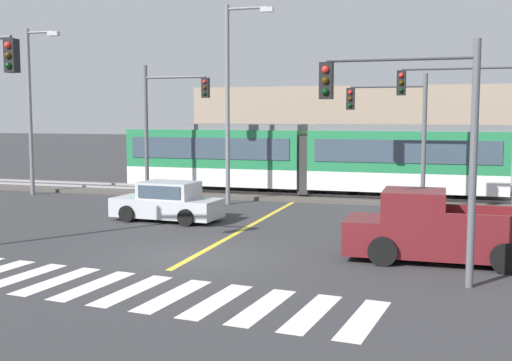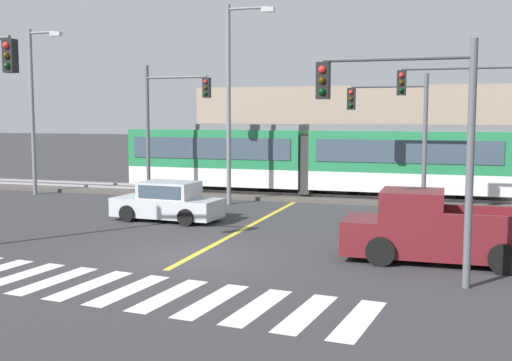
{
  "view_description": "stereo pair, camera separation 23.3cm",
  "coord_description": "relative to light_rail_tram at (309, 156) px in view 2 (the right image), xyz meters",
  "views": [
    {
      "loc": [
        7.07,
        -16.77,
        4.11
      ],
      "look_at": [
        -0.03,
        6.33,
        1.6
      ],
      "focal_mm": 45.0,
      "sensor_mm": 36.0,
      "label": 1
    },
    {
      "loc": [
        7.3,
        -16.7,
        4.11
      ],
      "look_at": [
        -0.03,
        6.33,
        1.6
      ],
      "focal_mm": 45.0,
      "sensor_mm": 36.0,
      "label": 2
    }
  ],
  "objects": [
    {
      "name": "ground_plane",
      "position": [
        -0.27,
        -14.07,
        -2.05
      ],
      "size": [
        200.0,
        200.0,
        0.0
      ],
      "primitive_type": "plane",
      "color": "#333335"
    },
    {
      "name": "traffic_light_mid_right",
      "position": [
        7.52,
        -6.7,
        2.06
      ],
      "size": [
        4.25,
        0.38,
        6.18
      ],
      "color": "#515459",
      "rests_on": "ground"
    },
    {
      "name": "building_backdrop_far",
      "position": [
        4.09,
        11.51,
        0.87
      ],
      "size": [
        27.31,
        6.0,
        5.83
      ],
      "primitive_type": "cube",
      "color": "gray",
      "rests_on": "ground"
    },
    {
      "name": "street_lamp_west",
      "position": [
        -13.51,
        -3.08,
        2.66
      ],
      "size": [
        1.91,
        0.28,
        8.34
      ],
      "color": "slate",
      "rests_on": "ground"
    },
    {
      "name": "crosswalk_stripe_10",
      "position": [
        5.21,
        -18.25,
        -2.04
      ],
      "size": [
        0.84,
        2.84,
        0.01
      ],
      "primitive_type": "cube",
      "rotation": [
        0.0,
        0.0,
        -0.1
      ],
      "color": "silver",
      "rests_on": "ground"
    },
    {
      "name": "crosswalk_stripe_7",
      "position": [
        1.92,
        -17.91,
        -2.04
      ],
      "size": [
        0.84,
        2.84,
        0.01
      ],
      "primitive_type": "cube",
      "rotation": [
        0.0,
        0.0,
        -0.1
      ],
      "color": "silver",
      "rests_on": "ground"
    },
    {
      "name": "street_lamp_centre",
      "position": [
        -2.77,
        -3.41,
        3.01
      ],
      "size": [
        2.23,
        0.28,
        8.94
      ],
      "color": "slate",
      "rests_on": "ground"
    },
    {
      "name": "traffic_light_far_right",
      "position": [
        4.59,
        -4.06,
        1.69
      ],
      "size": [
        3.25,
        0.38,
        5.73
      ],
      "color": "#515459",
      "rests_on": "ground"
    },
    {
      "name": "lane_centre_line",
      "position": [
        -0.27,
        -8.84,
        -2.05
      ],
      "size": [
        0.2,
        13.69,
        0.01
      ],
      "primitive_type": "cube",
      "color": "gold",
      "rests_on": "ground"
    },
    {
      "name": "crosswalk_stripe_8",
      "position": [
        3.02,
        -18.02,
        -2.04
      ],
      "size": [
        0.84,
        2.84,
        0.01
      ],
      "primitive_type": "cube",
      "rotation": [
        0.0,
        0.0,
        -0.1
      ],
      "color": "silver",
      "rests_on": "ground"
    },
    {
      "name": "crosswalk_stripe_6",
      "position": [
        0.83,
        -17.8,
        -2.04
      ],
      "size": [
        0.84,
        2.84,
        0.01
      ],
      "primitive_type": "cube",
      "rotation": [
        0.0,
        0.0,
        -0.1
      ],
      "color": "silver",
      "rests_on": "ground"
    },
    {
      "name": "rail_near",
      "position": [
        -0.27,
        -0.71,
        -1.82
      ],
      "size": [
        120.0,
        0.08,
        0.1
      ],
      "primitive_type": "cube",
      "color": "#939399",
      "rests_on": "track_bed"
    },
    {
      "name": "crosswalk_stripe_4",
      "position": [
        -1.36,
        -17.58,
        -2.04
      ],
      "size": [
        0.84,
        2.84,
        0.01
      ],
      "primitive_type": "cube",
      "rotation": [
        0.0,
        0.0,
        -0.1
      ],
      "color": "silver",
      "rests_on": "ground"
    },
    {
      "name": "crosswalk_stripe_3",
      "position": [
        -2.45,
        -17.47,
        -2.04
      ],
      "size": [
        0.84,
        2.84,
        0.01
      ],
      "primitive_type": "cube",
      "rotation": [
        0.0,
        0.0,
        -0.1
      ],
      "color": "silver",
      "rests_on": "ground"
    },
    {
      "name": "crosswalk_stripe_5",
      "position": [
        -0.27,
        -17.69,
        -2.04
      ],
      "size": [
        0.84,
        2.84,
        0.01
      ],
      "primitive_type": "cube",
      "rotation": [
        0.0,
        0.0,
        -0.1
      ],
      "color": "silver",
      "rests_on": "ground"
    },
    {
      "name": "track_bed",
      "position": [
        -0.27,
        0.01,
        -1.96
      ],
      "size": [
        120.0,
        4.0,
        0.18
      ],
      "primitive_type": "cube",
      "color": "#4C4742",
      "rests_on": "ground"
    },
    {
      "name": "traffic_light_far_left",
      "position": [
        -5.94,
        -3.54,
        2.05
      ],
      "size": [
        3.25,
        0.38,
        6.36
      ],
      "color": "#515459",
      "rests_on": "ground"
    },
    {
      "name": "pickup_truck",
      "position": [
        6.5,
        -12.46,
        -1.21
      ],
      "size": [
        5.43,
        2.29,
        1.98
      ],
      "color": "maroon",
      "rests_on": "ground"
    },
    {
      "name": "sedan_crossing",
      "position": [
        -3.67,
        -8.4,
        -1.35
      ],
      "size": [
        4.31,
        2.14,
        1.52
      ],
      "color": "#B7BABF",
      "rests_on": "ground"
    },
    {
      "name": "rail_far",
      "position": [
        -0.27,
        0.73,
        -1.82
      ],
      "size": [
        120.0,
        0.08,
        0.1
      ],
      "primitive_type": "cube",
      "color": "#939399",
      "rests_on": "track_bed"
    },
    {
      "name": "crosswalk_stripe_9",
      "position": [
        4.11,
        -18.13,
        -2.04
      ],
      "size": [
        0.84,
        2.84,
        0.01
      ],
      "primitive_type": "cube",
      "rotation": [
        0.0,
        0.0,
        -0.1
      ],
      "color": "silver",
      "rests_on": "ground"
    },
    {
      "name": "crosswalk_stripe_2",
      "position": [
        -3.55,
        -17.35,
        -2.04
      ],
      "size": [
        0.84,
        2.84,
        0.01
      ],
      "primitive_type": "cube",
      "rotation": [
        0.0,
        0.0,
        -0.1
      ],
      "color": "silver",
      "rests_on": "ground"
    },
    {
      "name": "light_rail_tram",
      "position": [
        0.0,
        0.0,
        0.0
      ],
      "size": [
        18.5,
        2.64,
        3.43
      ],
      "color": "silver",
      "rests_on": "track_bed"
    },
    {
      "name": "traffic_light_near_right",
      "position": [
        6.0,
        -15.08,
        1.83
      ],
      "size": [
        3.75,
        0.38,
        5.84
      ],
      "color": "#515459",
      "rests_on": "ground"
    }
  ]
}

